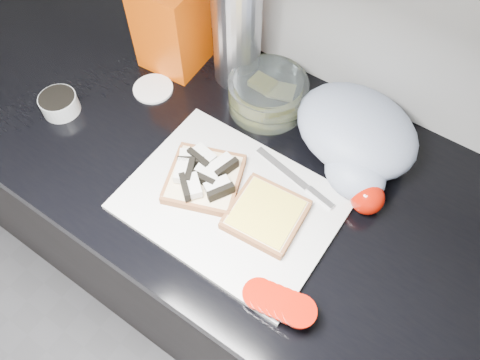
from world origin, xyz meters
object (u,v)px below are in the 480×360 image
cutting_board (231,203)px  steel_canister (237,32)px  glass_bowl (268,94)px  bread_bag (171,24)px

cutting_board → steel_canister: bearing=122.9°
cutting_board → steel_canister: 0.37m
cutting_board → glass_bowl: glass_bowl is taller
glass_bowl → steel_canister: bearing=159.9°
glass_bowl → bread_bag: 0.27m
bread_bag → steel_canister: size_ratio=0.84×
cutting_board → glass_bowl: 0.27m
steel_canister → glass_bowl: bearing=-20.1°
glass_bowl → steel_canister: steel_canister is taller
glass_bowl → bread_bag: (-0.26, -0.00, 0.07)m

